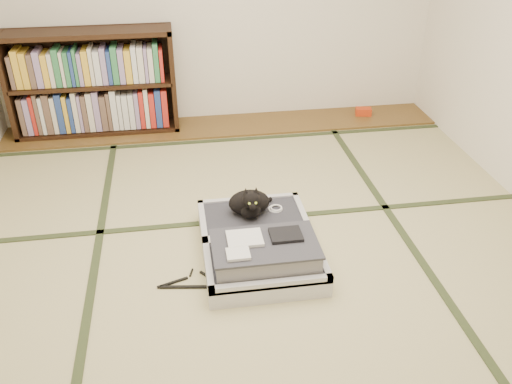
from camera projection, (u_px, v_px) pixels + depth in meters
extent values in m
plane|color=#C0BC80|center=(257.00, 255.00, 3.42)|extent=(4.50, 4.50, 0.00)
cube|color=brown|center=(224.00, 126.00, 5.11)|extent=(4.00, 0.50, 0.02)
cube|color=red|center=(363.00, 112.00, 5.30)|extent=(0.17, 0.12, 0.07)
cube|color=#2D381E|center=(94.00, 270.00, 3.29)|extent=(0.05, 4.50, 0.01)
cube|color=#2D381E|center=(407.00, 240.00, 3.55)|extent=(0.05, 4.50, 0.01)
cube|color=#2D381E|center=(248.00, 219.00, 3.76)|extent=(4.00, 0.05, 0.01)
cube|color=#2D381E|center=(227.00, 140.00, 4.86)|extent=(4.00, 0.05, 0.01)
cube|color=black|center=(10.00, 87.00, 4.69)|extent=(0.04, 0.33, 0.93)
cube|color=black|center=(173.00, 79.00, 4.88)|extent=(0.04, 0.33, 0.93)
cube|color=black|center=(100.00, 129.00, 5.01)|extent=(1.45, 0.33, 0.04)
cube|color=black|center=(85.00, 33.00, 4.56)|extent=(1.45, 0.33, 0.04)
cube|color=black|center=(93.00, 83.00, 4.78)|extent=(1.38, 0.33, 0.03)
cube|color=black|center=(95.00, 77.00, 4.91)|extent=(1.45, 0.02, 0.93)
cube|color=gray|center=(97.00, 107.00, 4.88)|extent=(1.30, 0.23, 0.39)
cube|color=gray|center=(90.00, 63.00, 4.67)|extent=(1.30, 0.23, 0.35)
cube|color=silver|center=(265.00, 269.00, 3.20)|extent=(0.70, 0.47, 0.12)
cube|color=#2C2D34|center=(265.00, 265.00, 3.18)|extent=(0.62, 0.39, 0.09)
cube|color=silver|center=(271.00, 285.00, 2.98)|extent=(0.70, 0.04, 0.05)
cube|color=silver|center=(259.00, 239.00, 3.35)|extent=(0.70, 0.04, 0.05)
cube|color=silver|center=(209.00, 266.00, 3.12)|extent=(0.04, 0.47, 0.05)
cube|color=silver|center=(320.00, 255.00, 3.21)|extent=(0.04, 0.47, 0.05)
cube|color=silver|center=(253.00, 225.00, 3.59)|extent=(0.70, 0.47, 0.12)
cube|color=#2C2D34|center=(253.00, 222.00, 3.58)|extent=(0.62, 0.39, 0.09)
cube|color=silver|center=(258.00, 236.00, 3.38)|extent=(0.70, 0.04, 0.05)
cube|color=silver|center=(248.00, 200.00, 3.74)|extent=(0.70, 0.04, 0.05)
cube|color=silver|center=(203.00, 222.00, 3.52)|extent=(0.04, 0.47, 0.05)
cube|color=silver|center=(302.00, 213.00, 3.60)|extent=(0.04, 0.47, 0.05)
cylinder|color=black|center=(259.00, 237.00, 3.36)|extent=(0.63, 0.02, 0.02)
cube|color=gray|center=(265.00, 254.00, 3.14)|extent=(0.60, 0.36, 0.12)
cube|color=#37383F|center=(265.00, 244.00, 3.10)|extent=(0.61, 0.38, 0.01)
cube|color=silver|center=(245.00, 238.00, 3.12)|extent=(0.20, 0.17, 0.02)
cube|color=black|center=(286.00, 235.00, 3.15)|extent=(0.19, 0.15, 0.02)
cube|color=silver|center=(238.00, 254.00, 2.99)|extent=(0.13, 0.11, 0.02)
cube|color=white|center=(235.00, 298.00, 2.98)|extent=(0.06, 0.01, 0.04)
cube|color=white|center=(255.00, 297.00, 3.00)|extent=(0.05, 0.01, 0.03)
cube|color=orange|center=(312.00, 289.00, 3.04)|extent=(0.05, 0.01, 0.03)
cube|color=#197F33|center=(301.00, 288.00, 3.02)|extent=(0.04, 0.01, 0.03)
ellipsoid|color=black|center=(249.00, 202.00, 3.55)|extent=(0.27, 0.18, 0.17)
ellipsoid|color=black|center=(251.00, 211.00, 3.49)|extent=(0.13, 0.10, 0.10)
ellipsoid|color=black|center=(251.00, 200.00, 3.41)|extent=(0.12, 0.11, 0.11)
sphere|color=black|center=(253.00, 206.00, 3.38)|extent=(0.05, 0.05, 0.05)
cone|color=black|center=(246.00, 191.00, 3.39)|extent=(0.04, 0.05, 0.05)
cone|color=black|center=(256.00, 191.00, 3.40)|extent=(0.04, 0.05, 0.05)
sphere|color=#A5BF33|center=(249.00, 204.00, 3.36)|extent=(0.02, 0.02, 0.02)
sphere|color=#A5BF33|center=(256.00, 203.00, 3.37)|extent=(0.02, 0.02, 0.02)
cylinder|color=black|center=(261.00, 202.00, 3.66)|extent=(0.16, 0.10, 0.03)
torus|color=white|center=(275.00, 209.00, 3.62)|extent=(0.10, 0.10, 0.01)
torus|color=white|center=(276.00, 208.00, 3.61)|extent=(0.08, 0.08, 0.01)
cube|color=black|center=(192.00, 287.00, 3.14)|extent=(0.38, 0.07, 0.01)
cube|color=black|center=(173.00, 283.00, 3.18)|extent=(0.18, 0.07, 0.01)
cube|color=black|center=(211.00, 279.00, 3.21)|extent=(0.13, 0.16, 0.01)
cylinder|color=black|center=(191.00, 272.00, 3.26)|extent=(0.03, 0.07, 0.01)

